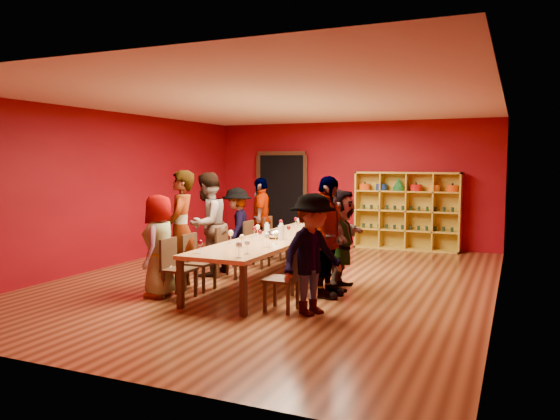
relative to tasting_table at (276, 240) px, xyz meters
The scene contains 43 objects.
room_shell 0.80m from the tasting_table, ahead, with size 7.10×9.10×3.04m.
tasting_table is the anchor object (origin of this frame).
doorway 4.80m from the tasting_table, 112.09° to the left, with size 1.40×0.17×2.30m.
shelving_unit 4.55m from the tasting_table, 72.08° to the left, with size 2.40×0.40×1.80m.
chair_person_left_0 1.93m from the tasting_table, 118.32° to the right, with size 0.42×0.42×0.89m.
person_left_0 2.06m from the tasting_table, 124.96° to the right, with size 0.75×0.41×1.54m, color pink.
chair_person_left_1 1.46m from the tasting_table, 129.07° to the right, with size 0.42×0.42×0.89m.
person_left_1 1.64m from the tasting_table, 136.25° to the right, with size 0.69×0.51×1.89m, color #C88692.
chair_person_left_2 0.94m from the tasting_table, behind, with size 0.42×0.42×0.89m.
person_left_2 1.33m from the tasting_table, behind, with size 0.90×0.49×1.84m, color #C28287.
chair_person_left_3 1.34m from the tasting_table, 133.59° to the left, with size 0.42×0.42×0.89m.
person_left_3 1.59m from the tasting_table, 143.04° to the left, with size 0.99×0.41×1.53m, color pink.
chair_person_left_4 2.06m from the tasting_table, 116.34° to the left, with size 0.42×0.42×0.89m.
person_left_4 2.18m from the tasting_table, 122.42° to the left, with size 1.00×0.45×1.71m, color #C78594.
chair_person_right_0 1.94m from the tasting_table, 61.91° to the right, with size 0.42×0.42×0.89m.
person_right_0 2.13m from the tasting_table, 53.14° to the right, with size 1.04×0.43×1.62m, color #141939.
chair_person_right_1 1.18m from the tasting_table, 38.74° to the right, with size 0.42×0.42×0.89m.
person_right_1 1.38m from the tasting_table, 32.35° to the right, with size 1.07×0.49×1.82m, color #5975B8.
chair_person_right_2 0.94m from the tasting_table, ahead, with size 0.42×0.42×0.89m.
person_right_2 1.19m from the tasting_table, ahead, with size 1.48×0.43×1.60m, color #5982B8.
wine_glass_0 0.84m from the tasting_table, 67.03° to the right, with size 0.08×0.08×0.19m.
wine_glass_1 1.02m from the tasting_table, 111.90° to the right, with size 0.09×0.09×0.21m.
wine_glass_2 0.34m from the tasting_table, 67.09° to the left, with size 0.07×0.07×0.18m.
wine_glass_3 1.31m from the tasting_table, 94.50° to the left, with size 0.08×0.08×0.21m.
wine_glass_4 0.41m from the tasting_table, behind, with size 0.08×0.08×0.20m.
wine_glass_5 2.00m from the tasting_table, 98.93° to the left, with size 0.09×0.09×0.21m.
wine_glass_6 0.42m from the tasting_table, 154.13° to the right, with size 0.08×0.08×0.19m.
wine_glass_7 1.68m from the tasting_table, 80.35° to the left, with size 0.08×0.08×0.20m.
wine_glass_8 1.11m from the tasting_table, 109.63° to the left, with size 0.08×0.08×0.19m.
wine_glass_9 2.03m from the tasting_table, 80.47° to the right, with size 0.09×0.09×0.22m.
wine_glass_10 1.25m from the tasting_table, 90.63° to the right, with size 0.08×0.08×0.20m.
wine_glass_11 0.87m from the tasting_table, 71.21° to the left, with size 0.09×0.09×0.21m.
wine_glass_12 1.95m from the tasting_table, 99.57° to the right, with size 0.07×0.07×0.19m.
wine_glass_13 1.73m from the tasting_table, 79.79° to the right, with size 0.08×0.08×0.19m.
wine_glass_14 1.13m from the tasting_table, 71.29° to the left, with size 0.09×0.09×0.22m.
wine_glass_15 1.10m from the tasting_table, 73.75° to the right, with size 0.09×0.09×0.22m.
wine_glass_16 0.50m from the tasting_table, 100.37° to the right, with size 0.07×0.07×0.18m.
wine_glass_17 1.98m from the tasting_table, 81.44° to the left, with size 0.09×0.09×0.21m.
wine_glass_18 1.73m from the tasting_table, 101.04° to the left, with size 0.07×0.07×0.18m.
spittoon_bowl 0.19m from the tasting_table, 73.51° to the right, with size 0.30×0.30×0.17m, color silver.
carafe_a 0.34m from the tasting_table, 148.01° to the left, with size 0.09×0.09×0.23m.
carafe_b 0.38m from the tasting_table, 52.55° to the right, with size 0.13×0.13×0.28m.
wine_bottle 1.79m from the tasting_table, 83.22° to the left, with size 0.07×0.07×0.28m.
Camera 1 is at (3.74, -8.40, 2.02)m, focal length 35.00 mm.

